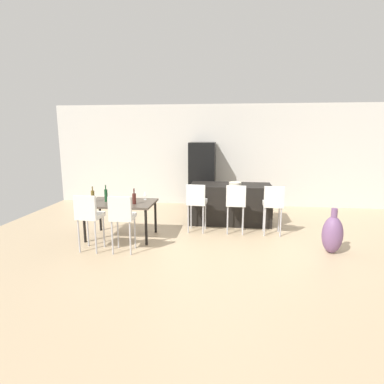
% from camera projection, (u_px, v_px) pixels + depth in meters
% --- Properties ---
extents(ground_plane, '(10.00, 10.00, 0.00)m').
position_uv_depth(ground_plane, '(218.00, 235.00, 6.53)').
color(ground_plane, tan).
extents(back_wall, '(10.00, 0.12, 2.90)m').
position_uv_depth(back_wall, '(223.00, 155.00, 9.03)').
color(back_wall, beige).
rests_on(back_wall, ground_plane).
extents(kitchen_island, '(1.87, 0.83, 0.92)m').
position_uv_depth(kitchen_island, '(230.00, 204.00, 7.34)').
color(kitchen_island, black).
rests_on(kitchen_island, ground_plane).
extents(bar_chair_left, '(0.43, 0.43, 1.05)m').
position_uv_depth(bar_chair_left, '(196.00, 200.00, 6.60)').
color(bar_chair_left, silver).
rests_on(bar_chair_left, ground_plane).
extents(bar_chair_middle, '(0.40, 0.40, 1.05)m').
position_uv_depth(bar_chair_middle, '(236.00, 201.00, 6.50)').
color(bar_chair_middle, silver).
rests_on(bar_chair_middle, ground_plane).
extents(bar_chair_right, '(0.41, 0.41, 1.05)m').
position_uv_depth(bar_chair_right, '(273.00, 202.00, 6.41)').
color(bar_chair_right, silver).
rests_on(bar_chair_right, ground_plane).
extents(dining_table, '(1.35, 0.88, 0.74)m').
position_uv_depth(dining_table, '(121.00, 205.00, 6.27)').
color(dining_table, '#4C4238').
rests_on(dining_table, ground_plane).
extents(dining_chair_near, '(0.42, 0.42, 1.05)m').
position_uv_depth(dining_chair_near, '(89.00, 214.00, 5.52)').
color(dining_chair_near, silver).
rests_on(dining_chair_near, ground_plane).
extents(dining_chair_far, '(0.42, 0.42, 1.05)m').
position_uv_depth(dining_chair_far, '(122.00, 215.00, 5.45)').
color(dining_chair_far, silver).
rests_on(dining_chair_far, ground_plane).
extents(wine_bottle_left, '(0.06, 0.06, 0.34)m').
position_uv_depth(wine_bottle_left, '(106.00, 195.00, 6.28)').
color(wine_bottle_left, '#194723').
rests_on(wine_bottle_left, dining_table).
extents(wine_bottle_inner, '(0.07, 0.07, 0.31)m').
position_uv_depth(wine_bottle_inner, '(134.00, 198.00, 6.08)').
color(wine_bottle_inner, '#471E19').
rests_on(wine_bottle_inner, dining_table).
extents(wine_bottle_middle, '(0.07, 0.07, 0.31)m').
position_uv_depth(wine_bottle_middle, '(93.00, 196.00, 6.27)').
color(wine_bottle_middle, brown).
rests_on(wine_bottle_middle, dining_table).
extents(wine_glass_right, '(0.07, 0.07, 0.17)m').
position_uv_depth(wine_glass_right, '(145.00, 194.00, 6.45)').
color(wine_glass_right, silver).
rests_on(wine_glass_right, dining_table).
extents(refrigerator, '(0.72, 0.68, 1.84)m').
position_uv_depth(refrigerator, '(202.00, 175.00, 8.77)').
color(refrigerator, black).
rests_on(refrigerator, ground_plane).
extents(fruit_bowl, '(0.28, 0.28, 0.07)m').
position_uv_depth(fruit_bowl, '(235.00, 184.00, 7.15)').
color(fruit_bowl, beige).
rests_on(fruit_bowl, kitchen_island).
extents(floor_vase, '(0.36, 0.36, 0.82)m').
position_uv_depth(floor_vase, '(332.00, 234.00, 5.51)').
color(floor_vase, '#704C75').
rests_on(floor_vase, ground_plane).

